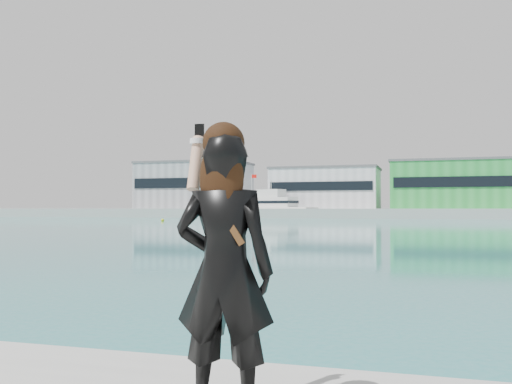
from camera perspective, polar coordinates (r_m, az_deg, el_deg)
far_quay at (r=133.59m, az=16.51°, el=-2.03°), size 320.00×40.00×2.00m
warehouse_grey_left at (r=142.97m, az=-6.14°, el=0.65°), size 26.52×16.36×11.50m
warehouse_white at (r=133.59m, az=7.01°, el=0.39°), size 24.48×15.35×9.50m
warehouse_green at (r=131.87m, az=19.97°, el=0.72°), size 30.60×16.36×10.50m
flagpole_left at (r=130.50m, az=-0.41°, el=0.32°), size 1.28×0.16×8.00m
motor_yacht at (r=125.21m, az=2.05°, el=-1.53°), size 18.16×10.89×8.20m
buoy_far at (r=92.70m, az=-9.33°, el=-2.90°), size 0.50×0.50×0.50m
woman at (r=3.64m, az=-3.23°, el=-7.07°), size 0.68×0.48×1.85m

